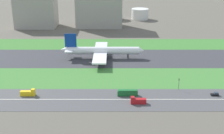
% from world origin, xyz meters
% --- Properties ---
extents(ground_plane, '(800.00, 800.00, 0.00)m').
position_xyz_m(ground_plane, '(0.00, 0.00, 0.00)').
color(ground_plane, '#5B564C').
extents(runway, '(280.00, 46.00, 0.10)m').
position_xyz_m(runway, '(0.00, 0.00, 0.05)').
color(runway, '#38383D').
rests_on(runway, ground_plane).
extents(grass_median_north, '(280.00, 36.00, 0.10)m').
position_xyz_m(grass_median_north, '(0.00, 41.00, 0.05)').
color(grass_median_north, '#3D7A33').
rests_on(grass_median_north, ground_plane).
extents(grass_median_south, '(280.00, 36.00, 0.10)m').
position_xyz_m(grass_median_south, '(0.00, -41.00, 0.05)').
color(grass_median_south, '#427F38').
rests_on(grass_median_south, ground_plane).
extents(highway, '(280.00, 28.00, 0.10)m').
position_xyz_m(highway, '(0.00, -73.00, 0.05)').
color(highway, '#4C4C4F').
rests_on(highway, ground_plane).
extents(highway_centerline, '(266.00, 0.50, 0.01)m').
position_xyz_m(highway_centerline, '(0.00, -73.00, 0.11)').
color(highway_centerline, silver).
rests_on(highway_centerline, highway).
extents(airliner, '(65.00, 56.00, 19.70)m').
position_xyz_m(airliner, '(-13.20, 0.00, 6.23)').
color(airliner, white).
rests_on(airliner, runway).
extents(truck_2, '(8.40, 2.50, 4.00)m').
position_xyz_m(truck_2, '(9.57, -78.00, 1.67)').
color(truck_2, '#B2191E').
rests_on(truck_2, highway).
extents(car_0, '(4.40, 1.80, 2.00)m').
position_xyz_m(car_0, '(54.76, -68.00, 0.92)').
color(car_0, black).
rests_on(car_0, highway).
extents(bus_1, '(11.60, 2.50, 3.50)m').
position_xyz_m(bus_1, '(4.45, -68.00, 1.82)').
color(bus_1, '#19662D').
rests_on(bus_1, highway).
extents(truck_0, '(8.40, 2.50, 4.00)m').
position_xyz_m(truck_0, '(-52.59, -68.00, 1.67)').
color(truck_0, yellow).
rests_on(truck_0, highway).
extents(traffic_light, '(0.36, 0.50, 7.20)m').
position_xyz_m(traffic_light, '(35.35, -60.01, 4.29)').
color(traffic_light, '#4C4C51').
rests_on(traffic_light, highway).
extents(terminal_building, '(44.28, 30.86, 34.39)m').
position_xyz_m(terminal_building, '(-90.00, 114.00, 17.20)').
color(terminal_building, '#9E998E').
rests_on(terminal_building, ground_plane).
extents(hangar_building, '(51.46, 26.33, 43.55)m').
position_xyz_m(hangar_building, '(-19.02, 114.00, 21.77)').
color(hangar_building, '#9E998E').
rests_on(hangar_building, ground_plane).
extents(fuel_tank_west, '(24.26, 24.26, 12.96)m').
position_xyz_m(fuel_tank_west, '(-3.16, 159.00, 6.48)').
color(fuel_tank_west, silver).
rests_on(fuel_tank_west, ground_plane).
extents(fuel_tank_centre, '(21.74, 21.74, 13.47)m').
position_xyz_m(fuel_tank_centre, '(31.45, 159.00, 6.74)').
color(fuel_tank_centre, silver).
rests_on(fuel_tank_centre, ground_plane).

